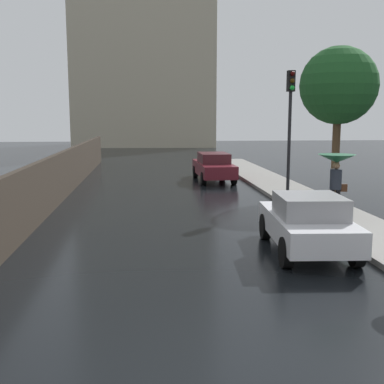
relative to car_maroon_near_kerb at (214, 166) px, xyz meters
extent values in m
plane|color=black|center=(-2.46, -18.80, -0.73)|extent=(120.00, 120.00, 0.00)
cube|color=maroon|center=(0.00, 0.00, -0.11)|extent=(1.73, 4.62, 0.61)
cube|color=#461C22|center=(0.00, -0.01, 0.44)|extent=(1.47, 2.14, 0.49)
cylinder|color=black|center=(-0.78, 1.50, -0.42)|extent=(0.24, 0.63, 0.63)
cylinder|color=black|center=(0.70, 1.53, -0.42)|extent=(0.24, 0.63, 0.63)
cylinder|color=black|center=(-0.70, -1.53, -0.42)|extent=(0.24, 0.63, 0.63)
cylinder|color=black|center=(0.78, -1.49, -0.42)|extent=(0.24, 0.63, 0.63)
cube|color=silver|center=(0.39, -13.27, -0.11)|extent=(1.92, 3.91, 0.57)
cube|color=gray|center=(0.38, -13.48, 0.43)|extent=(1.58, 1.74, 0.51)
cylinder|color=black|center=(-0.29, -11.97, -0.40)|extent=(0.26, 0.69, 0.67)
cylinder|color=black|center=(1.24, -12.07, -0.40)|extent=(0.26, 0.69, 0.67)
cylinder|color=black|center=(-0.46, -14.47, -0.40)|extent=(0.26, 0.69, 0.67)
cylinder|color=black|center=(1.08, -14.58, -0.40)|extent=(0.26, 0.69, 0.67)
cylinder|color=black|center=(2.61, -9.74, -0.18)|extent=(0.14, 0.14, 0.83)
cylinder|color=black|center=(2.43, -9.72, -0.18)|extent=(0.14, 0.14, 0.83)
cylinder|color=#232833|center=(2.52, -9.73, 0.56)|extent=(0.36, 0.36, 0.64)
sphere|color=#8C6647|center=(2.52, -9.73, 0.99)|extent=(0.22, 0.22, 0.22)
cube|color=#3F2314|center=(2.78, -9.77, 0.29)|extent=(0.21, 0.13, 0.24)
cylinder|color=#4C4C51|center=(2.52, -9.73, 0.92)|extent=(0.02, 0.02, 0.85)
cone|color=#144C2D|center=(2.52, -9.73, 1.21)|extent=(1.16, 1.16, 0.26)
cylinder|color=black|center=(1.84, -6.84, 1.41)|extent=(0.12, 0.12, 4.01)
cube|color=black|center=(1.84, -6.84, 3.79)|extent=(0.26, 0.26, 0.75)
sphere|color=#360503|center=(1.84, -7.01, 4.04)|extent=(0.17, 0.17, 0.17)
sphere|color=#392405|center=(1.84, -7.01, 3.79)|extent=(0.17, 0.17, 0.17)
sphere|color=green|center=(1.84, -7.01, 3.54)|extent=(0.17, 0.17, 0.17)
cylinder|color=#4C3823|center=(4.47, -4.79, 0.97)|extent=(0.33, 0.33, 3.40)
sphere|color=#1E5123|center=(4.47, -4.79, 3.78)|extent=(3.18, 3.18, 3.18)
camera|label=1|loc=(-3.46, -24.35, 2.50)|focal=45.24mm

